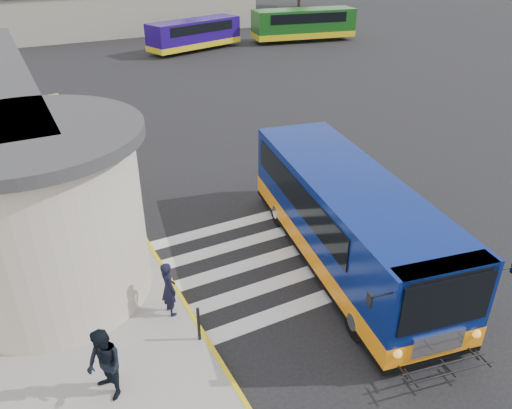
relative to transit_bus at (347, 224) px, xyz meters
name	(u,v)px	position (x,y,z in m)	size (l,w,h in m)	color
ground	(280,240)	(-1.14, 2.01, -1.37)	(140.00, 140.00, 0.00)	black
curb_strip	(129,213)	(-5.19, 6.01, -1.29)	(0.12, 34.00, 0.16)	gold
crosswalk	(279,255)	(-1.64, 1.21, -1.37)	(8.00, 5.35, 0.01)	silver
depot_building	(125,10)	(4.86, 44.01, 0.73)	(26.40, 8.40, 4.20)	gray
transit_bus	(347,224)	(0.00, 0.00, 0.00)	(4.81, 10.47, 2.87)	navy
pedestrian_a	(169,288)	(-5.64, 0.06, -0.43)	(0.58, 0.38, 1.59)	black
pedestrian_b	(105,365)	(-7.72, -1.89, -0.34)	(0.86, 0.67, 1.77)	black
bollard	(199,324)	(-5.34, -1.23, -0.73)	(0.08, 0.08, 0.98)	black
far_bus_a	(194,33)	(7.59, 31.76, 0.05)	(8.80, 4.67, 2.19)	#1D0864
far_bus_b	(304,23)	(18.16, 30.98, 0.22)	(9.84, 4.33, 2.45)	#144B14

